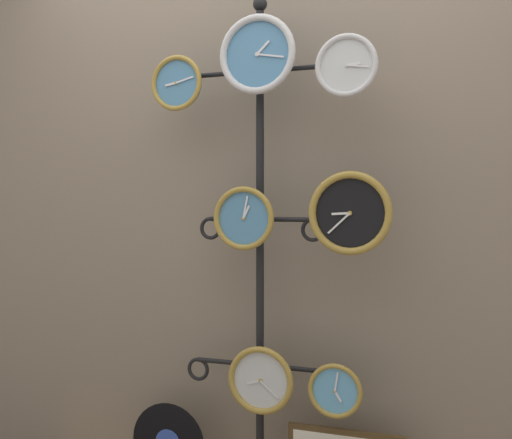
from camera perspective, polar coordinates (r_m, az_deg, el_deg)
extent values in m
cube|color=gray|center=(2.63, 1.52, 4.47)|extent=(4.40, 0.04, 2.80)
cylinder|color=black|center=(2.49, 0.38, -3.72)|extent=(0.03, 0.03, 2.03)
sphere|color=black|center=(2.61, 0.39, 19.83)|extent=(0.06, 0.06, 0.06)
cylinder|color=black|center=(2.59, -3.14, 13.67)|extent=(0.33, 0.02, 0.02)
torus|color=black|center=(2.65, -6.50, 12.52)|extent=(0.10, 0.02, 0.10)
cylinder|color=black|center=(2.49, 4.07, 14.19)|extent=(0.33, 0.02, 0.02)
torus|color=black|center=(2.44, 7.89, 13.46)|extent=(0.10, 0.02, 0.10)
cylinder|color=black|center=(2.52, -2.03, 0.05)|extent=(0.22, 0.02, 0.02)
torus|color=black|center=(2.56, -4.36, -0.84)|extent=(0.10, 0.02, 0.10)
cylinder|color=black|center=(2.44, 2.87, 0.01)|extent=(0.22, 0.02, 0.02)
torus|color=black|center=(2.42, 5.41, -0.99)|extent=(0.10, 0.02, 0.10)
cylinder|color=black|center=(2.62, -2.64, -13.43)|extent=(0.28, 0.02, 0.02)
torus|color=black|center=(2.68, -5.53, -14.00)|extent=(0.10, 0.02, 0.10)
cylinder|color=black|center=(2.53, 3.51, -13.97)|extent=(0.28, 0.02, 0.02)
torus|color=black|center=(2.51, 6.74, -15.13)|extent=(0.10, 0.02, 0.10)
cylinder|color=#4C84B2|center=(2.59, -7.46, 12.71)|extent=(0.21, 0.02, 0.21)
torus|color=#A58438|center=(2.58, -7.61, 12.77)|extent=(0.23, 0.02, 0.23)
cylinder|color=#A58438|center=(2.58, -7.61, 12.77)|extent=(0.01, 0.01, 0.01)
cube|color=silver|center=(2.59, -8.13, 12.64)|extent=(0.05, 0.00, 0.02)
cube|color=silver|center=(2.56, -6.82, 13.08)|extent=(0.08, 0.00, 0.03)
cylinder|color=#4C84B2|center=(2.47, 0.22, 15.39)|extent=(0.29, 0.02, 0.29)
torus|color=silver|center=(2.45, 0.09, 15.47)|extent=(0.32, 0.03, 0.32)
cylinder|color=silver|center=(2.46, 0.10, 15.46)|extent=(0.02, 0.01, 0.02)
cube|color=silver|center=(2.45, 0.67, 16.06)|extent=(0.06, 0.00, 0.05)
cube|color=silver|center=(2.43, 1.37, 15.35)|extent=(0.11, 0.00, 0.03)
cylinder|color=silver|center=(2.35, 8.66, 14.25)|extent=(0.22, 0.02, 0.22)
torus|color=silver|center=(2.33, 8.59, 14.33)|extent=(0.24, 0.02, 0.24)
cylinder|color=silver|center=(2.33, 8.59, 14.33)|extent=(0.01, 0.01, 0.01)
cube|color=silver|center=(2.33, 9.23, 14.41)|extent=(0.05, 0.00, 0.01)
cube|color=silver|center=(2.32, 9.63, 14.25)|extent=(0.08, 0.00, 0.02)
cylinder|color=#4C84B2|center=(2.42, -1.08, 0.12)|extent=(0.24, 0.02, 0.24)
torus|color=#A58438|center=(2.40, -1.21, 0.11)|extent=(0.26, 0.02, 0.26)
cylinder|color=#A58438|center=(2.40, -1.21, 0.11)|extent=(0.01, 0.01, 0.01)
cube|color=silver|center=(2.40, -0.94, 0.71)|extent=(0.03, 0.00, 0.05)
cube|color=silver|center=(2.40, -1.02, 1.18)|extent=(0.03, 0.00, 0.09)
cylinder|color=black|center=(2.28, 9.00, 0.61)|extent=(0.29, 0.02, 0.29)
torus|color=#A58438|center=(2.27, 8.92, 0.60)|extent=(0.32, 0.03, 0.32)
cylinder|color=#A58438|center=(2.27, 8.93, 0.60)|extent=(0.02, 0.01, 0.02)
cube|color=silver|center=(2.27, 8.07, 0.56)|extent=(0.07, 0.00, 0.01)
cube|color=silver|center=(2.28, 7.89, -0.36)|extent=(0.09, 0.00, 0.08)
cylinder|color=silver|center=(2.48, 0.54, -14.99)|extent=(0.25, 0.02, 0.25)
torus|color=#A58438|center=(2.46, 0.41, -15.09)|extent=(0.27, 0.02, 0.27)
cylinder|color=#A58438|center=(2.46, 0.42, -15.08)|extent=(0.01, 0.01, 0.01)
cube|color=silver|center=(2.47, -0.24, -15.22)|extent=(0.06, 0.00, 0.03)
cube|color=silver|center=(2.46, 1.25, -15.87)|extent=(0.08, 0.00, 0.07)
cylinder|color=#60A8DB|center=(2.42, 7.60, -15.79)|extent=(0.19, 0.02, 0.19)
torus|color=#A58438|center=(2.40, 7.53, -15.89)|extent=(0.21, 0.02, 0.21)
cylinder|color=#A58438|center=(2.40, 7.53, -15.89)|extent=(0.01, 0.01, 0.01)
cube|color=silver|center=(2.40, 7.82, -16.37)|extent=(0.03, 0.00, 0.04)
cube|color=silver|center=(2.39, 7.66, -15.06)|extent=(0.02, 0.00, 0.08)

